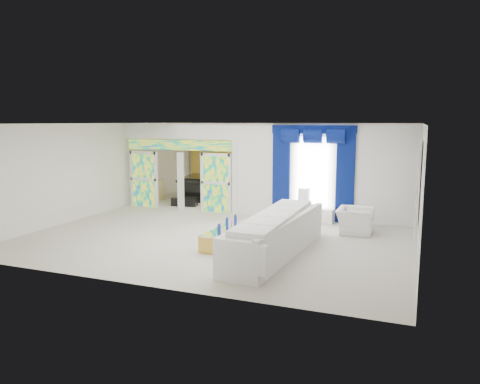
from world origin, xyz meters
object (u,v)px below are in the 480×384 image
at_px(grand_piano, 203,188).
at_px(coffee_table, 228,237).
at_px(console_table, 313,214).
at_px(armchair, 355,221).
at_px(white_sofa, 276,236).

bearing_deg(grand_piano, coffee_table, -67.87).
height_order(console_table, armchair, armchair).
relative_size(coffee_table, console_table, 1.43).
relative_size(white_sofa, console_table, 3.41).
height_order(coffee_table, armchair, armchair).
bearing_deg(white_sofa, armchair, 66.27).
xyz_separation_m(white_sofa, console_table, (0.04, 3.83, -0.20)).
height_order(white_sofa, grand_piano, grand_piano).
height_order(white_sofa, coffee_table, white_sofa).
distance_m(white_sofa, console_table, 3.83).
xyz_separation_m(console_table, grand_piano, (-4.94, 2.49, 0.25)).
height_order(coffee_table, grand_piano, grand_piano).
bearing_deg(white_sofa, grand_piano, 131.85).
bearing_deg(coffee_table, grand_piano, 120.54).
distance_m(console_table, armchair, 1.77).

